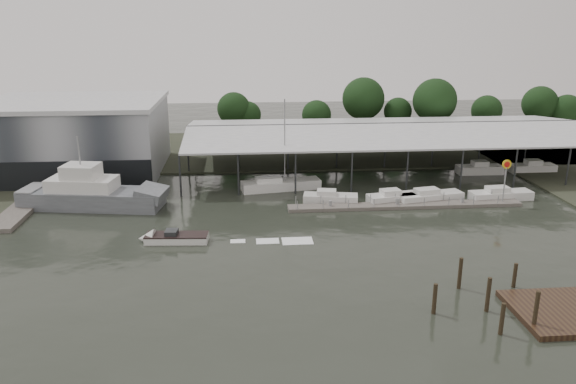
{
  "coord_description": "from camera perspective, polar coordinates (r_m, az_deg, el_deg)",
  "views": [
    {
      "loc": [
        -4.2,
        -51.96,
        21.38
      ],
      "look_at": [
        0.93,
        9.14,
        2.5
      ],
      "focal_mm": 35.0,
      "sensor_mm": 36.0,
      "label": 1
    }
  ],
  "objects": [
    {
      "name": "moored_cruiser_1",
      "position": [
        69.57,
        10.68,
        -0.56
      ],
      "size": [
        6.87,
        3.38,
        1.7
      ],
      "rotation": [
        0.0,
        0.0,
        0.19
      ],
      "color": "silver",
      "rests_on": "ground"
    },
    {
      "name": "moored_cruiser_2",
      "position": [
        70.91,
        14.2,
        -0.45
      ],
      "size": [
        8.48,
        3.83,
        1.7
      ],
      "rotation": [
        0.0,
        0.0,
        0.21
      ],
      "color": "silver",
      "rests_on": "ground"
    },
    {
      "name": "moored_cruiser_0",
      "position": [
        68.4,
        4.28,
        -0.61
      ],
      "size": [
        6.85,
        3.36,
        1.7
      ],
      "rotation": [
        0.0,
        0.0,
        -0.18
      ],
      "color": "silver",
      "rests_on": "ground"
    },
    {
      "name": "horizon_tree_line",
      "position": [
        104.89,
        12.07,
        8.6
      ],
      "size": [
        66.51,
        11.58,
        11.57
      ],
      "color": "black",
      "rests_on": "ground"
    },
    {
      "name": "moored_cruiser_3",
      "position": [
        74.31,
        20.76,
        -0.26
      ],
      "size": [
        7.86,
        2.77,
        1.7
      ],
      "rotation": [
        0.0,
        0.0,
        0.07
      ],
      "color": "silver",
      "rests_on": "ground"
    },
    {
      "name": "land_strip_far",
      "position": [
        96.43,
        -2.19,
        4.35
      ],
      "size": [
        140.0,
        30.0,
        0.3
      ],
      "color": "#323628",
      "rests_on": "ground"
    },
    {
      "name": "grey_trawler",
      "position": [
        70.33,
        -19.23,
        -0.22
      ],
      "size": [
        17.67,
        7.31,
        8.84
      ],
      "rotation": [
        0.0,
        0.0,
        -0.16
      ],
      "color": "slate",
      "rests_on": "ground"
    },
    {
      "name": "shell_fuel_sign",
      "position": [
        71.53,
        21.25,
        1.81
      ],
      "size": [
        1.1,
        0.18,
        5.55
      ],
      "color": "gray",
      "rests_on": "ground"
    },
    {
      "name": "floating_dock",
      "position": [
        68.23,
        11.8,
        -1.34
      ],
      "size": [
        28.0,
        2.0,
        1.4
      ],
      "color": "#655F59",
      "rests_on": "ground"
    },
    {
      "name": "mooring_pilings",
      "position": [
        46.22,
        19.7,
        -10.12
      ],
      "size": [
        8.43,
        7.5,
        3.6
      ],
      "color": "#2F2517",
      "rests_on": "ground"
    },
    {
      "name": "covered_boat_shed",
      "position": [
        84.11,
        9.95,
        6.41
      ],
      "size": [
        58.24,
        24.0,
        6.96
      ],
      "color": "silver",
      "rests_on": "ground"
    },
    {
      "name": "speedboat_underway",
      "position": [
        57.67,
        -11.8,
        -4.61
      ],
      "size": [
        17.95,
        3.36,
        2.0
      ],
      "rotation": [
        0.0,
        0.0,
        3.07
      ],
      "color": "silver",
      "rests_on": "ground"
    },
    {
      "name": "white_sailboat",
      "position": [
        73.58,
        -0.86,
        0.74
      ],
      "size": [
        10.64,
        4.27,
        12.04
      ],
      "rotation": [
        0.0,
        0.0,
        0.17
      ],
      "color": "silver",
      "rests_on": "ground"
    },
    {
      "name": "ground",
      "position": [
        56.34,
        -0.16,
        -5.18
      ],
      "size": [
        200.0,
        200.0,
        0.0
      ],
      "primitive_type": "plane",
      "color": "#262B23",
      "rests_on": "ground"
    },
    {
      "name": "trawler_dock",
      "position": [
        73.91,
        -25.0,
        -1.15
      ],
      "size": [
        3.0,
        18.0,
        0.5
      ],
      "color": "#655F59",
      "rests_on": "ground"
    },
    {
      "name": "storage_warehouse",
      "position": [
        86.79,
        -20.71,
        5.33
      ],
      "size": [
        24.5,
        20.5,
        10.5
      ],
      "color": "#92969C",
      "rests_on": "ground"
    }
  ]
}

